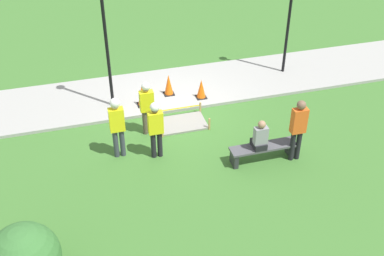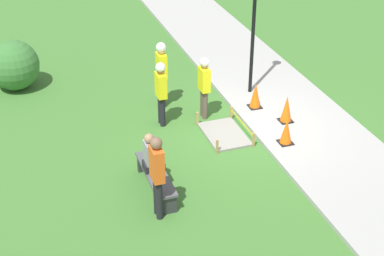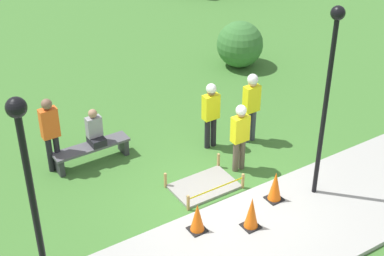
{
  "view_description": "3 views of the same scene",
  "coord_description": "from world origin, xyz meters",
  "px_view_note": "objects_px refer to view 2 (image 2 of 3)",
  "views": [
    {
      "loc": [
        2.96,
        12.46,
        8.28
      ],
      "look_at": [
        0.01,
        2.0,
        0.74
      ],
      "focal_mm": 45.0,
      "sensor_mm": 36.0,
      "label": 1
    },
    {
      "loc": [
        -11.83,
        5.62,
        7.66
      ],
      "look_at": [
        -0.62,
        1.77,
        0.73
      ],
      "focal_mm": 55.0,
      "sensor_mm": 36.0,
      "label": 2
    },
    {
      "loc": [
        -5.97,
        -8.06,
        7.99
      ],
      "look_at": [
        0.48,
        2.02,
        0.72
      ],
      "focal_mm": 55.0,
      "sensor_mm": 36.0,
      "label": 3
    }
  ],
  "objects_px": {
    "traffic_cone_near_patch": "(286,131)",
    "person_seated_on_bench": "(151,156)",
    "worker_supervisor": "(204,83)",
    "worker_assistant": "(161,89)",
    "bystander_in_orange_shirt": "(157,172)",
    "traffic_cone_sidewalk_edge": "(255,96)",
    "traffic_cone_far_patch": "(287,109)",
    "worker_trainee": "(162,68)",
    "park_bench": "(156,178)"
  },
  "relations": [
    {
      "from": "worker_supervisor",
      "to": "park_bench",
      "type": "bearing_deg",
      "value": 142.62
    },
    {
      "from": "worker_trainee",
      "to": "park_bench",
      "type": "bearing_deg",
      "value": 161.53
    },
    {
      "from": "traffic_cone_sidewalk_edge",
      "to": "worker_trainee",
      "type": "height_order",
      "value": "worker_trainee"
    },
    {
      "from": "worker_assistant",
      "to": "worker_trainee",
      "type": "distance_m",
      "value": 1.03
    },
    {
      "from": "traffic_cone_near_patch",
      "to": "worker_assistant",
      "type": "xyz_separation_m",
      "value": [
        2.04,
        2.54,
        0.61
      ]
    },
    {
      "from": "traffic_cone_far_patch",
      "to": "traffic_cone_near_patch",
      "type": "bearing_deg",
      "value": 152.96
    },
    {
      "from": "traffic_cone_near_patch",
      "to": "worker_assistant",
      "type": "relative_size",
      "value": 0.37
    },
    {
      "from": "traffic_cone_far_patch",
      "to": "park_bench",
      "type": "bearing_deg",
      "value": 112.93
    },
    {
      "from": "traffic_cone_near_patch",
      "to": "worker_trainee",
      "type": "distance_m",
      "value": 3.82
    },
    {
      "from": "person_seated_on_bench",
      "to": "traffic_cone_sidewalk_edge",
      "type": "bearing_deg",
      "value": -55.1
    },
    {
      "from": "person_seated_on_bench",
      "to": "worker_supervisor",
      "type": "xyz_separation_m",
      "value": [
        2.61,
        -2.16,
        0.19
      ]
    },
    {
      "from": "traffic_cone_near_patch",
      "to": "worker_trainee",
      "type": "height_order",
      "value": "worker_trainee"
    },
    {
      "from": "worker_trainee",
      "to": "bystander_in_orange_shirt",
      "type": "distance_m",
      "value": 4.81
    },
    {
      "from": "traffic_cone_sidewalk_edge",
      "to": "person_seated_on_bench",
      "type": "height_order",
      "value": "person_seated_on_bench"
    },
    {
      "from": "person_seated_on_bench",
      "to": "bystander_in_orange_shirt",
      "type": "bearing_deg",
      "value": 171.84
    },
    {
      "from": "traffic_cone_near_patch",
      "to": "worker_supervisor",
      "type": "relative_size",
      "value": 0.38
    },
    {
      "from": "traffic_cone_sidewalk_edge",
      "to": "person_seated_on_bench",
      "type": "xyz_separation_m",
      "value": [
        -2.5,
        3.59,
        0.37
      ]
    },
    {
      "from": "person_seated_on_bench",
      "to": "worker_supervisor",
      "type": "height_order",
      "value": "worker_supervisor"
    },
    {
      "from": "traffic_cone_far_patch",
      "to": "traffic_cone_sidewalk_edge",
      "type": "distance_m",
      "value": 1.06
    },
    {
      "from": "traffic_cone_sidewalk_edge",
      "to": "worker_supervisor",
      "type": "bearing_deg",
      "value": 85.83
    },
    {
      "from": "worker_supervisor",
      "to": "worker_trainee",
      "type": "relative_size",
      "value": 0.92
    },
    {
      "from": "traffic_cone_near_patch",
      "to": "person_seated_on_bench",
      "type": "bearing_deg",
      "value": 99.08
    },
    {
      "from": "traffic_cone_near_patch",
      "to": "person_seated_on_bench",
      "type": "relative_size",
      "value": 0.73
    },
    {
      "from": "worker_assistant",
      "to": "bystander_in_orange_shirt",
      "type": "distance_m",
      "value": 3.78
    },
    {
      "from": "person_seated_on_bench",
      "to": "bystander_in_orange_shirt",
      "type": "xyz_separation_m",
      "value": [
        -1.0,
        0.14,
        0.25
      ]
    },
    {
      "from": "park_bench",
      "to": "worker_supervisor",
      "type": "bearing_deg",
      "value": -37.38
    },
    {
      "from": "traffic_cone_near_patch",
      "to": "park_bench",
      "type": "height_order",
      "value": "traffic_cone_near_patch"
    },
    {
      "from": "traffic_cone_near_patch",
      "to": "traffic_cone_far_patch",
      "type": "distance_m",
      "value": 1.09
    },
    {
      "from": "worker_supervisor",
      "to": "person_seated_on_bench",
      "type": "bearing_deg",
      "value": 140.41
    },
    {
      "from": "person_seated_on_bench",
      "to": "worker_trainee",
      "type": "distance_m",
      "value": 3.83
    },
    {
      "from": "worker_assistant",
      "to": "worker_trainee",
      "type": "bearing_deg",
      "value": -17.35
    },
    {
      "from": "person_seated_on_bench",
      "to": "worker_supervisor",
      "type": "bearing_deg",
      "value": -39.59
    },
    {
      "from": "traffic_cone_sidewalk_edge",
      "to": "worker_trainee",
      "type": "relative_size",
      "value": 0.38
    },
    {
      "from": "worker_supervisor",
      "to": "bystander_in_orange_shirt",
      "type": "bearing_deg",
      "value": 147.49
    },
    {
      "from": "traffic_cone_far_patch",
      "to": "person_seated_on_bench",
      "type": "bearing_deg",
      "value": 110.85
    },
    {
      "from": "traffic_cone_far_patch",
      "to": "worker_supervisor",
      "type": "bearing_deg",
      "value": 60.14
    },
    {
      "from": "person_seated_on_bench",
      "to": "worker_assistant",
      "type": "height_order",
      "value": "worker_assistant"
    },
    {
      "from": "traffic_cone_far_patch",
      "to": "traffic_cone_sidewalk_edge",
      "type": "xyz_separation_m",
      "value": [
        0.97,
        0.44,
        -0.01
      ]
    },
    {
      "from": "traffic_cone_far_patch",
      "to": "worker_supervisor",
      "type": "distance_m",
      "value": 2.23
    },
    {
      "from": "traffic_cone_sidewalk_edge",
      "to": "park_bench",
      "type": "distance_m",
      "value": 4.43
    },
    {
      "from": "traffic_cone_near_patch",
      "to": "worker_trainee",
      "type": "xyz_separation_m",
      "value": [
        3.02,
        2.24,
        0.7
      ]
    },
    {
      "from": "worker_supervisor",
      "to": "worker_trainee",
      "type": "distance_m",
      "value": 1.31
    },
    {
      "from": "worker_supervisor",
      "to": "worker_trainee",
      "type": "xyz_separation_m",
      "value": [
        0.98,
        0.86,
        0.11
      ]
    },
    {
      "from": "traffic_cone_far_patch",
      "to": "park_bench",
      "type": "distance_m",
      "value": 4.32
    },
    {
      "from": "traffic_cone_sidewalk_edge",
      "to": "park_bench",
      "type": "xyz_separation_m",
      "value": [
        -2.65,
        3.54,
        -0.11
      ]
    },
    {
      "from": "traffic_cone_far_patch",
      "to": "bystander_in_orange_shirt",
      "type": "bearing_deg",
      "value": 121.29
    },
    {
      "from": "worker_trainee",
      "to": "traffic_cone_far_patch",
      "type": "bearing_deg",
      "value": -126.93
    },
    {
      "from": "traffic_cone_sidewalk_edge",
      "to": "worker_supervisor",
      "type": "height_order",
      "value": "worker_supervisor"
    },
    {
      "from": "worker_assistant",
      "to": "traffic_cone_far_patch",
      "type": "bearing_deg",
      "value": -109.38
    },
    {
      "from": "traffic_cone_near_patch",
      "to": "traffic_cone_sidewalk_edge",
      "type": "height_order",
      "value": "traffic_cone_sidewalk_edge"
    }
  ]
}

